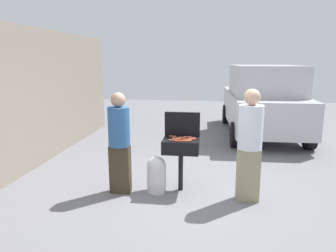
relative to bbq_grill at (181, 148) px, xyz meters
name	(u,v)px	position (x,y,z in m)	size (l,w,h in m)	color
ground_plane	(190,191)	(0.17, -0.02, -0.75)	(24.00, 24.00, 0.00)	slate
house_wall_side	(32,98)	(-3.16, 0.98, 0.66)	(0.24, 8.00, 2.82)	gray
bbq_grill	(181,148)	(0.00, 0.00, 0.00)	(0.60, 0.44, 0.89)	black
grill_lid_open	(182,124)	(0.00, 0.22, 0.35)	(0.60, 0.05, 0.42)	black
hot_dog_0	(182,138)	(0.02, 0.07, 0.15)	(0.03, 0.03, 0.13)	#C6593D
hot_dog_1	(187,141)	(0.11, -0.14, 0.15)	(0.03, 0.03, 0.13)	#C6593D
hot_dog_2	(188,140)	(0.12, -0.06, 0.15)	(0.03, 0.03, 0.13)	#C6593D
hot_dog_3	(179,141)	(-0.01, -0.17, 0.15)	(0.03, 0.03, 0.13)	#AD4228
hot_dog_4	(173,136)	(-0.15, 0.13, 0.15)	(0.03, 0.03, 0.13)	#AD4228
hot_dog_5	(192,139)	(0.18, -0.01, 0.15)	(0.03, 0.03, 0.13)	#B74C33
hot_dog_6	(180,139)	(-0.01, -0.06, 0.15)	(0.03, 0.03, 0.13)	#AD4228
hot_dog_7	(192,138)	(0.17, 0.08, 0.15)	(0.03, 0.03, 0.13)	#B74C33
hot_dog_8	(173,140)	(-0.12, -0.13, 0.15)	(0.03, 0.03, 0.13)	#C6593D
hot_dog_9	(188,137)	(0.10, 0.13, 0.15)	(0.03, 0.03, 0.13)	#B74C33
hot_dog_10	(176,139)	(-0.08, -0.01, 0.15)	(0.03, 0.03, 0.13)	#C6593D
propane_tank	(156,174)	(-0.39, -0.14, -0.42)	(0.32, 0.32, 0.62)	silver
person_left	(119,139)	(-0.98, -0.23, 0.16)	(0.35, 0.35, 1.67)	#3F3323
person_right	(250,142)	(1.08, -0.25, 0.21)	(0.37, 0.37, 1.76)	gray
parked_minivan	(263,100)	(1.96, 4.39, 0.28)	(2.14, 4.46, 2.02)	#B7B7BC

